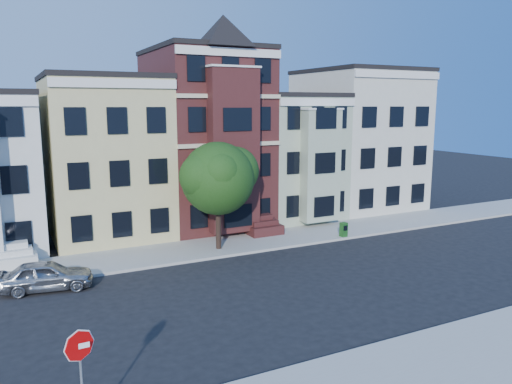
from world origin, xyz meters
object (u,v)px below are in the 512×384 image
parked_car (46,276)px  newspaper_box (344,229)px  street_tree (218,183)px  stop_sign (81,374)px

parked_car → newspaper_box: parked_car is taller
newspaper_box → parked_car: bearing=178.5°
street_tree → stop_sign: (-9.50, -13.77, -2.31)m
parked_car → stop_sign: stop_sign is taller
stop_sign → street_tree: bearing=53.9°
street_tree → newspaper_box: size_ratio=8.46×
street_tree → newspaper_box: bearing=-7.8°
parked_car → stop_sign: bearing=-171.0°
parked_car → street_tree: bearing=-68.1°
newspaper_box → stop_sign: size_ratio=0.29×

